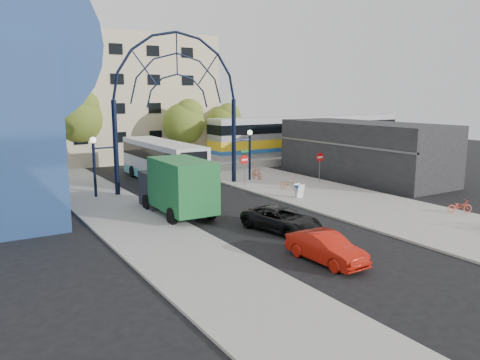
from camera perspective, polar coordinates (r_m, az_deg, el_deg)
ground at (r=25.68m, az=5.81°, el=-6.26°), size 120.00×120.00×0.00m
sidewalk_east at (r=33.71m, az=12.50°, el=-2.38°), size 8.00×56.00×0.12m
plaza_west at (r=27.83m, az=-12.71°, el=-5.03°), size 5.00×50.00×0.12m
gateway_arch at (r=36.75m, az=-7.64°, el=12.13°), size 13.64×0.44×12.10m
stop_sign at (r=37.61m, az=0.55°, el=2.15°), size 0.80×0.07×2.50m
do_not_enter_sign at (r=39.72m, az=9.70°, el=2.40°), size 0.76×0.07×2.48m
street_name_sign at (r=38.30m, az=0.57°, el=2.50°), size 0.70×0.70×2.80m
sandwich_board at (r=33.44m, az=7.23°, el=-1.12°), size 0.55×0.61×0.99m
commercial_block_east at (r=43.11m, az=14.72°, el=3.52°), size 6.00×16.00×5.00m
apartment_block at (r=57.07m, az=-14.52°, el=9.61°), size 20.00×12.10×14.00m
train_platform at (r=54.76m, az=8.44°, el=2.88°), size 32.00×5.00×0.80m
train_car at (r=54.51m, az=8.51°, el=5.49°), size 25.10×3.05×4.20m
tree_north_a at (r=50.19m, az=-6.74°, el=7.09°), size 4.48×4.48×7.00m
tree_north_b at (r=50.71m, az=-19.10°, el=7.38°), size 5.12×5.12×8.00m
tree_north_c at (r=54.75m, az=-1.89°, el=7.05°), size 4.16×4.16×6.50m
city_bus at (r=40.21m, az=-9.47°, el=2.28°), size 3.09×12.70×3.48m
green_truck at (r=29.02m, az=-7.78°, el=-0.79°), size 2.85×7.07×3.54m
black_suv at (r=25.58m, az=5.09°, el=-4.80°), size 3.15×5.04×1.30m
red_sedan at (r=21.14m, az=10.44°, el=-8.14°), size 1.59×4.08×1.32m
bike_near_a at (r=36.53m, az=5.96°, el=-0.47°), size 1.10×1.67×0.83m
bike_near_b at (r=40.83m, az=2.03°, el=0.83°), size 0.53×1.68×1.00m
bike_far_a at (r=31.97m, az=25.21°, el=-2.94°), size 1.63×1.18×0.82m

